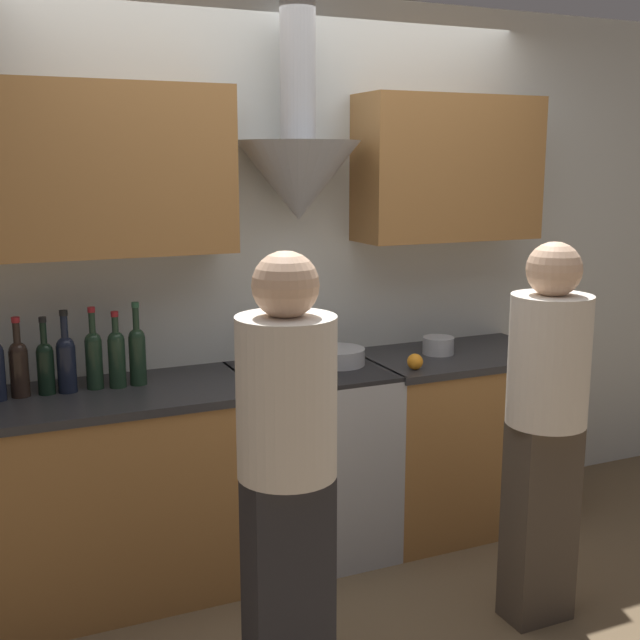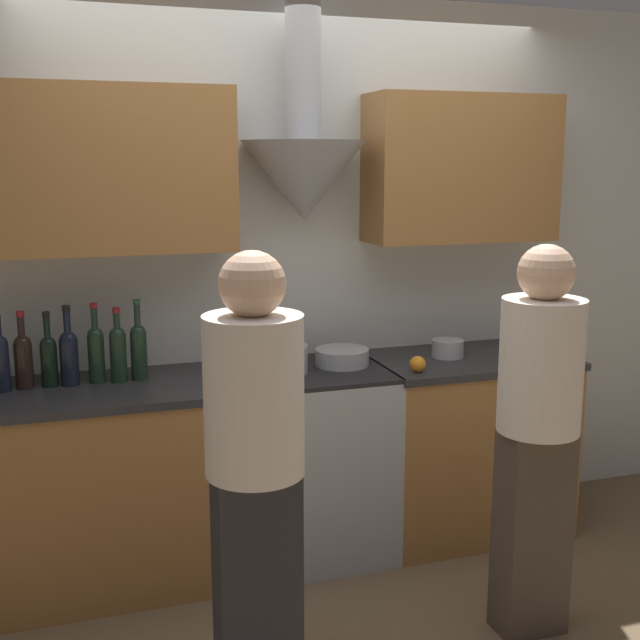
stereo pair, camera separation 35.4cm
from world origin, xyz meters
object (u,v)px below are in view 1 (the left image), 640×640
object	(u,v)px
wine_bottle_5	(94,356)
person_foreground_right	(546,417)
mixing_bowl	(338,356)
saucepan	(438,345)
wine_bottle_7	(137,352)
stock_pot	(282,360)
wine_bottle_3	(45,364)
wine_bottle_4	(66,360)
orange_fruit	(415,362)
wine_bottle_2	(19,365)
wine_bottle_6	(117,356)
person_foreground_left	(287,466)
stove_range	(311,460)

from	to	relation	value
wine_bottle_5	person_foreground_right	world-z (taller)	person_foreground_right
mixing_bowl	saucepan	bearing A→B (deg)	-0.81
wine_bottle_7	mixing_bowl	xyz separation A→B (m)	(0.93, -0.04, -0.10)
stock_pot	saucepan	bearing A→B (deg)	2.73
wine_bottle_3	saucepan	distance (m)	1.85
wine_bottle_5	wine_bottle_4	bearing A→B (deg)	-175.57
mixing_bowl	orange_fruit	xyz separation A→B (m)	(0.28, -0.22, -0.00)
wine_bottle_5	saucepan	size ratio (longest dim) A/B	2.25
wine_bottle_2	wine_bottle_5	xyz separation A→B (m)	(0.30, -0.00, 0.01)
orange_fruit	person_foreground_right	bearing A→B (deg)	-76.08
wine_bottle_5	wine_bottle_7	bearing A→B (deg)	-4.01
wine_bottle_4	saucepan	bearing A→B (deg)	-1.69
wine_bottle_7	wine_bottle_3	bearing A→B (deg)	178.58
person_foreground_right	mixing_bowl	bearing A→B (deg)	116.31
wine_bottle_3	wine_bottle_4	size ratio (longest dim) A/B	0.94
mixing_bowl	wine_bottle_6	bearing A→B (deg)	178.07
wine_bottle_4	person_foreground_left	size ratio (longest dim) A/B	0.22
wine_bottle_2	saucepan	xyz separation A→B (m)	(1.95, -0.06, -0.09)
wine_bottle_5	mixing_bowl	distance (m)	1.11
stock_pot	mixing_bowl	world-z (taller)	stock_pot
saucepan	person_foreground_right	distance (m)	0.93
saucepan	person_foreground_left	distance (m)	1.59
person_foreground_left	person_foreground_right	world-z (taller)	person_foreground_left
stove_range	wine_bottle_5	world-z (taller)	wine_bottle_5
wine_bottle_4	wine_bottle_5	size ratio (longest dim) A/B	0.99
stock_pot	wine_bottle_6	bearing A→B (deg)	173.42
stove_range	wine_bottle_4	distance (m)	1.22
wine_bottle_7	person_foreground_left	bearing A→B (deg)	-76.30
wine_bottle_6	mixing_bowl	size ratio (longest dim) A/B	1.30
wine_bottle_5	person_foreground_right	xyz separation A→B (m)	(1.57, -0.98, -0.18)
wine_bottle_4	wine_bottle_7	xyz separation A→B (m)	(0.29, -0.00, 0.01)
wine_bottle_5	stock_pot	size ratio (longest dim) A/B	1.54
wine_bottle_6	person_foreground_right	bearing A→B (deg)	-33.17
saucepan	stove_range	bearing A→B (deg)	-178.33
wine_bottle_4	mixing_bowl	xyz separation A→B (m)	(1.22, -0.04, -0.10)
wine_bottle_2	stock_pot	xyz separation A→B (m)	(1.10, -0.10, -0.07)
stove_range	person_foreground_right	distance (m)	1.16
stove_range	wine_bottle_2	bearing A→B (deg)	176.24
wine_bottle_2	wine_bottle_3	xyz separation A→B (m)	(0.10, -0.00, -0.01)
wine_bottle_5	mixing_bowl	xyz separation A→B (m)	(1.11, -0.05, -0.10)
stock_pot	saucepan	xyz separation A→B (m)	(0.85, 0.04, -0.02)
wine_bottle_2	saucepan	size ratio (longest dim) A/B	2.12
wine_bottle_7	person_foreground_right	world-z (taller)	person_foreground_right
stock_pot	mixing_bowl	distance (m)	0.31
wine_bottle_2	mixing_bowl	world-z (taller)	wine_bottle_2
stock_pot	person_foreground_left	size ratio (longest dim) A/B	0.14
saucepan	person_foreground_left	bearing A→B (deg)	-139.84
wine_bottle_5	wine_bottle_6	world-z (taller)	wine_bottle_5
stove_range	wine_bottle_7	xyz separation A→B (m)	(-0.78, 0.07, 0.58)
wine_bottle_4	wine_bottle_7	world-z (taller)	wine_bottle_7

